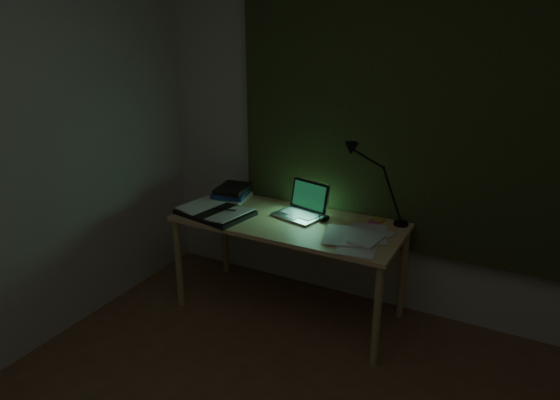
# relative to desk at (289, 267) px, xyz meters

# --- Properties ---
(wall_back) EXTENTS (3.50, 0.00, 2.50)m
(wall_back) POSITION_rel_desk_xyz_m (0.62, 0.39, 0.93)
(wall_back) COLOR beige
(wall_back) RESTS_ON ground
(curtain) EXTENTS (2.20, 0.06, 2.00)m
(curtain) POSITION_rel_desk_xyz_m (0.62, 0.35, 1.13)
(curtain) COLOR #2D361B
(curtain) RESTS_ON wall_back
(desk) EXTENTS (1.42, 0.62, 0.65)m
(desk) POSITION_rel_desk_xyz_m (0.00, 0.00, 0.00)
(desk) COLOR #D9B275
(desk) RESTS_ON floor
(laptop) EXTENTS (0.36, 0.39, 0.21)m
(laptop) POSITION_rel_desk_xyz_m (0.02, 0.08, 0.43)
(laptop) COLOR #B8B8BD
(laptop) RESTS_ON desk
(open_textbook) EXTENTS (0.50, 0.39, 0.04)m
(open_textbook) POSITION_rel_desk_xyz_m (-0.47, -0.13, 0.34)
(open_textbook) COLOR white
(open_textbook) RESTS_ON desk
(book_stack) EXTENTS (0.24, 0.28, 0.10)m
(book_stack) POSITION_rel_desk_xyz_m (-0.52, 0.16, 0.37)
(book_stack) COLOR white
(book_stack) RESTS_ON desk
(loose_papers) EXTENTS (0.37, 0.39, 0.02)m
(loose_papers) POSITION_rel_desk_xyz_m (0.48, -0.06, 0.33)
(loose_papers) COLOR silver
(loose_papers) RESTS_ON desk
(mouse) EXTENTS (0.07, 0.09, 0.03)m
(mouse) POSITION_rel_desk_xyz_m (0.20, 0.10, 0.34)
(mouse) COLOR black
(mouse) RESTS_ON desk
(sticky_yellow) EXTENTS (0.09, 0.09, 0.02)m
(sticky_yellow) POSITION_rel_desk_xyz_m (0.50, 0.24, 0.33)
(sticky_yellow) COLOR gold
(sticky_yellow) RESTS_ON desk
(sticky_pink) EXTENTS (0.07, 0.07, 0.01)m
(sticky_pink) POSITION_rel_desk_xyz_m (0.49, 0.20, 0.33)
(sticky_pink) COLOR #D0518C
(sticky_pink) RESTS_ON desk
(desk_lamp) EXTENTS (0.37, 0.32, 0.48)m
(desk_lamp) POSITION_rel_desk_xyz_m (0.64, 0.25, 0.56)
(desk_lamp) COLOR black
(desk_lamp) RESTS_ON desk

